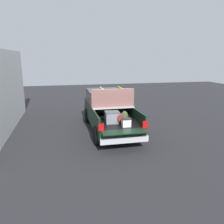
{
  "coord_description": "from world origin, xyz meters",
  "views": [
    {
      "loc": [
        -10.61,
        2.28,
        3.59
      ],
      "look_at": [
        -0.6,
        0.0,
        1.1
      ],
      "focal_mm": 36.0,
      "sensor_mm": 36.0,
      "label": 1
    }
  ],
  "objects": [
    {
      "name": "pickup_truck",
      "position": [
        0.37,
        0.0,
        0.97
      ],
      "size": [
        6.05,
        2.06,
        2.23
      ],
      "color": "black",
      "rests_on": "ground_plane"
    },
    {
      "name": "ground_plane",
      "position": [
        0.0,
        0.0,
        0.0
      ],
      "size": [
        40.0,
        40.0,
        0.0
      ],
      "primitive_type": "plane",
      "color": "#262628"
    },
    {
      "name": "building_facade",
      "position": [
        1.19,
        4.95,
        1.99
      ],
      "size": [
        8.63,
        0.36,
        3.98
      ],
      "primitive_type": "cube",
      "color": "white",
      "rests_on": "ground_plane"
    }
  ]
}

